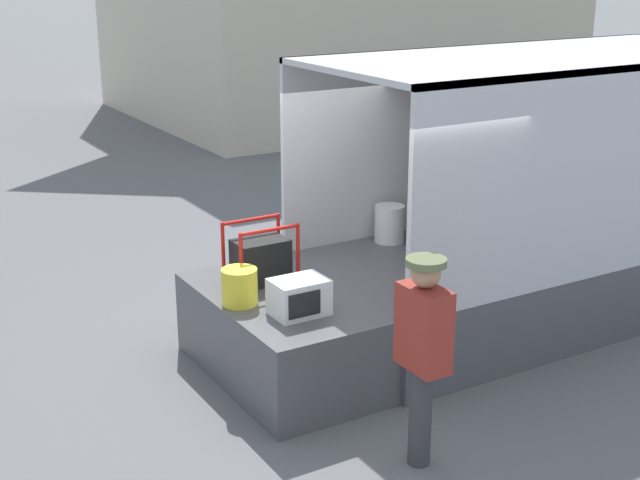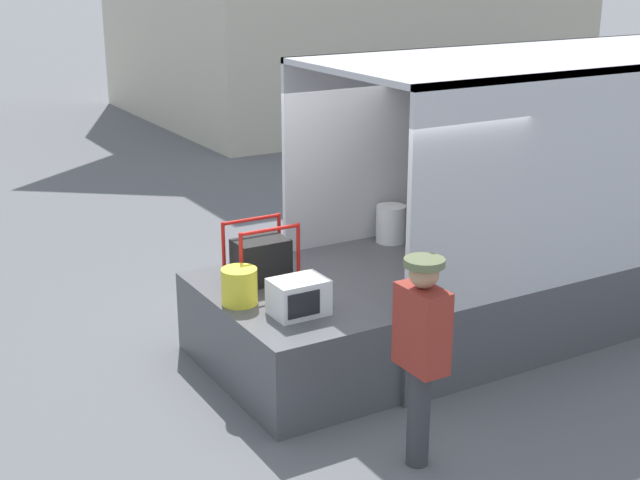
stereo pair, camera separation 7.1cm
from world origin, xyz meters
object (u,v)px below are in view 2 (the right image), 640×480
Objects in this scene: microwave at (299,297)px; worker_person at (421,341)px; orange_bucket at (239,286)px; portable_generator at (263,260)px.

worker_person reaches higher than microwave.
microwave is 1.45× the size of orange_bucket.
portable_generator is at bearing 42.47° from orange_bucket.
worker_person is (0.17, -2.32, 0.01)m from portable_generator.
portable_generator is at bearing 84.08° from microwave.
worker_person is (0.27, -1.44, 0.08)m from microwave.
orange_bucket is (-0.44, -0.40, -0.06)m from portable_generator.
worker_person reaches higher than orange_bucket.
microwave is 0.89m from portable_generator.
orange_bucket reaches higher than microwave.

